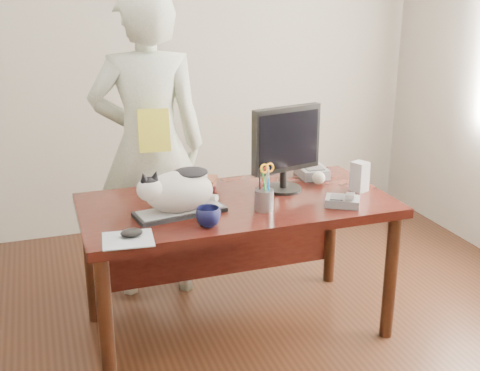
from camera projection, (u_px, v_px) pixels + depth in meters
name	position (u px, v px, depth m)	size (l,w,h in m)	color
room	(285.00, 108.00, 2.39)	(4.50, 4.50, 4.50)	black
desk	(232.00, 222.00, 3.23)	(1.60, 0.80, 0.75)	black
keyboard	(180.00, 212.00, 2.93)	(0.46, 0.24, 0.03)	black
cat	(177.00, 190.00, 2.89)	(0.43, 0.27, 0.25)	silver
monitor	(286.00, 144.00, 3.18)	(0.41, 0.24, 0.46)	black
pen_cup	(264.00, 197.00, 2.97)	(0.11, 0.11, 0.24)	gray
mousepad	(128.00, 239.00, 2.64)	(0.24, 0.22, 0.01)	silver
mouse	(132.00, 233.00, 2.66)	(0.11, 0.07, 0.04)	black
coffee_mug	(208.00, 217.00, 2.78)	(0.11, 0.11, 0.09)	#0C0E33
phone	(343.00, 201.00, 3.04)	(0.21, 0.19, 0.08)	slate
speaker	(359.00, 176.00, 3.24)	(0.10, 0.10, 0.16)	#AEAEB1
baseball	(319.00, 178.00, 3.36)	(0.07, 0.07, 0.07)	silver
book_stack	(198.00, 182.00, 3.30)	(0.24, 0.22, 0.08)	#54161D
calculator	(312.00, 171.00, 3.50)	(0.17, 0.22, 0.06)	slate
person	(149.00, 147.00, 3.51)	(0.67, 0.44, 1.83)	white
held_book	(154.00, 131.00, 3.31)	(0.18, 0.12, 0.24)	gold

